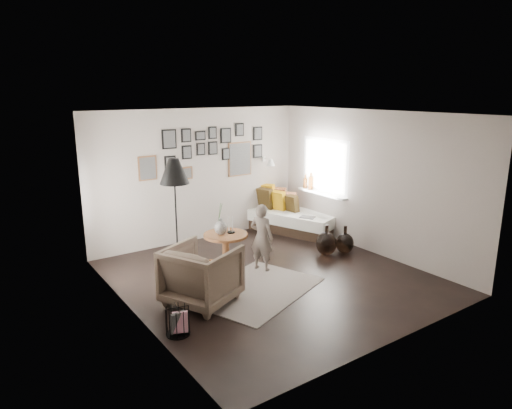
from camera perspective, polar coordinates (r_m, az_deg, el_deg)
ground at (r=7.46m, az=1.90°, el=-9.06°), size 4.80×4.80×0.00m
wall_back at (r=9.04m, az=-7.16°, el=3.61°), size 4.50×0.00×4.50m
wall_front at (r=5.39m, az=17.45°, el=-4.21°), size 4.50×0.00×4.50m
wall_left at (r=6.02m, az=-15.47°, el=-2.17°), size 0.00×4.80×4.80m
wall_right at (r=8.56m, az=14.17°, el=2.68°), size 0.00×4.80×4.80m
ceiling at (r=6.86m, az=2.08°, el=11.32°), size 4.80×4.80×0.00m
door_left at (r=7.20m, az=-18.45°, el=-1.80°), size 0.00×2.14×2.14m
window_right at (r=9.49m, az=7.67°, el=1.83°), size 0.15×1.32×1.30m
gallery_wall at (r=9.09m, az=-5.58°, el=6.54°), size 2.74×0.03×1.08m
wall_sconce at (r=9.60m, az=1.80°, el=5.31°), size 0.18×0.36×0.16m
rug at (r=7.01m, az=0.03°, el=-10.59°), size 2.27×1.93×0.01m
pedestal_table at (r=7.79m, az=-3.78°, el=-5.89°), size 0.75×0.75×0.59m
vase at (r=7.62m, az=-4.44°, el=-2.57°), size 0.21×0.21×0.53m
candles at (r=7.70m, az=-3.14°, el=-2.59°), size 0.13×0.13×0.28m
daybed at (r=9.78m, az=4.18°, el=-1.49°), size 1.44×2.10×0.95m
magazine_on_daybed at (r=9.24m, az=6.45°, el=-1.58°), size 0.33×0.36×0.02m
armchair at (r=6.51m, az=-6.81°, el=-8.70°), size 1.22×1.21×0.84m
armchair_cushion at (r=6.54m, az=-6.80°, el=-8.02°), size 0.50×0.51×0.17m
floor_lamp at (r=7.04m, az=-10.18°, el=3.55°), size 0.45×0.45×1.94m
magazine_basket at (r=5.87m, az=-9.75°, el=-14.16°), size 0.34×0.34×0.36m
demijohn_large at (r=8.42m, az=8.78°, el=-4.84°), size 0.38×0.38×0.57m
demijohn_small at (r=8.59m, az=11.03°, el=-4.74°), size 0.34×0.34×0.52m
child at (r=7.55m, az=0.71°, el=-4.14°), size 0.43×0.49×1.14m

